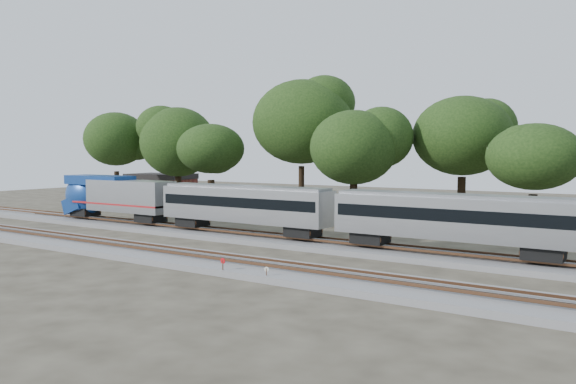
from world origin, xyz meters
name	(u,v)px	position (x,y,z in m)	size (l,w,h in m)	color
ground	(226,253)	(0.00, 0.00, 0.00)	(160.00, 160.00, 0.00)	#383328
track_far	(273,240)	(0.00, 6.00, 0.21)	(160.00, 5.00, 0.73)	slate
track_near	(189,259)	(0.00, -4.00, 0.21)	(160.00, 5.00, 0.73)	slate
switch_stand_red	(223,265)	(4.90, -6.29, 0.72)	(0.36, 0.07, 1.12)	#512D19
switch_stand_white	(266,272)	(7.97, -6.10, 0.58)	(0.28, 0.10, 0.90)	#512D19
switch_lever	(270,276)	(7.67, -5.26, 0.15)	(0.50, 0.30, 0.30)	#512D19
brick_building	(161,188)	(-35.12, 27.55, 2.18)	(9.86, 7.63, 4.33)	maroon
tree_0	(116,139)	(-33.41, 17.86, 9.21)	(9.37, 9.37, 13.21)	black
tree_1	(178,142)	(-23.72, 19.42, 8.73)	(8.89, 8.89, 12.54)	black
tree_2	(211,149)	(-16.92, 17.82, 7.86)	(8.01, 8.01, 11.30)	black
tree_3	(301,122)	(-7.68, 22.92, 10.92)	(11.11, 11.11, 15.66)	black
tree_4	(354,148)	(0.92, 19.09, 7.93)	(8.08, 8.08, 11.40)	black
tree_5	(463,136)	(9.68, 26.46, 9.13)	(9.30, 9.30, 13.11)	black
tree_6	(534,157)	(17.61, 20.32, 7.04)	(7.18, 7.18, 10.13)	black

